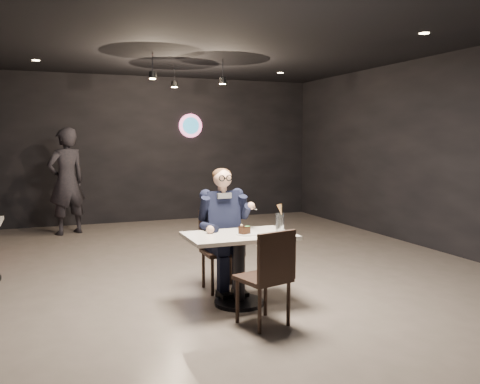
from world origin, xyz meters
name	(u,v)px	position (x,y,z in m)	size (l,w,h in m)	color
floor	(226,273)	(0.00, 0.00, 0.00)	(9.00, 9.00, 0.00)	slate
wall_sign	(191,126)	(0.80, 4.47, 2.00)	(0.50, 0.06, 0.50)	pink
pendant_lights	(183,66)	(0.00, 2.00, 2.88)	(1.40, 1.20, 0.36)	black
main_table	(239,269)	(-0.28, -1.23, 0.38)	(1.10, 0.70, 0.75)	silver
chair_far	(222,250)	(-0.28, -0.68, 0.46)	(0.42, 0.46, 0.92)	black
chair_near	(263,276)	(-0.28, -1.84, 0.46)	(0.42, 0.46, 0.92)	black
seated_man	(222,228)	(-0.28, -0.68, 0.72)	(0.60, 0.80, 1.44)	black
dessert_plate	(247,234)	(-0.22, -1.29, 0.76)	(0.23, 0.23, 0.01)	white
cake_slice	(244,230)	(-0.25, -1.29, 0.80)	(0.10, 0.08, 0.07)	black
mint_leaf	(247,226)	(-0.23, -1.32, 0.84)	(0.06, 0.04, 0.01)	green
sundae_glass	(280,223)	(0.16, -1.27, 0.85)	(0.09, 0.09, 0.20)	silver
wafer_cone	(281,210)	(0.15, -1.31, 0.99)	(0.06, 0.06, 0.12)	#D8B159
passerby	(67,181)	(-1.78, 3.56, 0.96)	(0.70, 0.46, 1.93)	black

